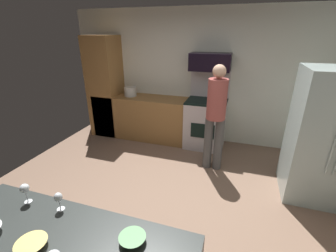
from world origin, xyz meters
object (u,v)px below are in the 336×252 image
oven_range (206,122)px  wine_glass_far (58,198)px  mixing_bowl_small (32,245)px  mixing_bowl_prep (132,239)px  refrigerator (326,137)px  microwave (210,62)px  stock_pot (130,92)px  person_cook (216,114)px  wine_glass_mid (25,189)px

oven_range → wine_glass_far: size_ratio=9.67×
mixing_bowl_small → wine_glass_far: wine_glass_far is taller
wine_glass_far → oven_range: bearing=78.9°
mixing_bowl_prep → mixing_bowl_small: bearing=-158.3°
oven_range → wine_glass_far: bearing=-101.1°
oven_range → wine_glass_far: (-0.62, -3.17, 0.50)m
oven_range → refrigerator: (1.72, -1.03, 0.37)m
microwave → mixing_bowl_small: microwave is taller
oven_range → microwave: size_ratio=2.02×
wine_glass_far → stock_pot: size_ratio=0.60×
mixing_bowl_small → wine_glass_far: size_ratio=1.26×
mixing_bowl_small → refrigerator: bearing=47.4°
microwave → person_cook: 1.14m
oven_range → wine_glass_mid: oven_range is taller
microwave → mixing_bowl_prep: size_ratio=4.17×
oven_range → microwave: bearing=90.0°
wine_glass_mid → person_cook: bearing=63.5°
person_cook → mixing_bowl_prep: 2.49m
refrigerator → microwave: bearing=147.1°
wine_glass_mid → stock_pot: 3.27m
stock_pot → person_cook: bearing=-23.1°
mixing_bowl_prep → person_cook: bearing=84.7°
wine_glass_mid → wine_glass_far: size_ratio=1.11×
mixing_bowl_prep → stock_pot: stock_pot is taller
oven_range → person_cook: (0.26, -0.80, 0.46)m
microwave → wine_glass_far: microwave is taller
microwave → stock_pot: (-1.62, -0.08, -0.66)m
microwave → person_cook: size_ratio=0.43×
mixing_bowl_prep → wine_glass_far: size_ratio=1.15×
mixing_bowl_small → stock_pot: (-1.07, 3.51, 0.07)m
refrigerator → mixing_bowl_small: 3.36m
microwave → mixing_bowl_prep: (0.03, -3.36, -0.73)m
microwave → stock_pot: 1.75m
person_cook → wine_glass_mid: 2.67m
refrigerator → mixing_bowl_prep: (-1.69, -2.24, 0.04)m
person_cook → stock_pot: bearing=156.9°
oven_range → mixing_bowl_small: oven_range is taller
wine_glass_far → wine_glass_mid: bearing=-177.7°
refrigerator → stock_pot: refrigerator is taller
wine_glass_mid → mixing_bowl_prep: bearing=-5.0°
wine_glass_far → stock_pot: (-1.00, 3.18, -0.01)m
wine_glass_mid → wine_glass_far: wine_glass_mid is taller
microwave → wine_glass_mid: microwave is taller
person_cook → mixing_bowl_prep: (-0.23, -2.47, -0.05)m
wine_glass_mid → mixing_bowl_small: bearing=-40.1°
microwave → stock_pot: bearing=-177.2°
microwave → person_cook: (0.26, -0.88, -0.68)m
oven_range → refrigerator: size_ratio=0.84×
person_cook → refrigerator: bearing=-9.0°
microwave → person_cook: microwave is taller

